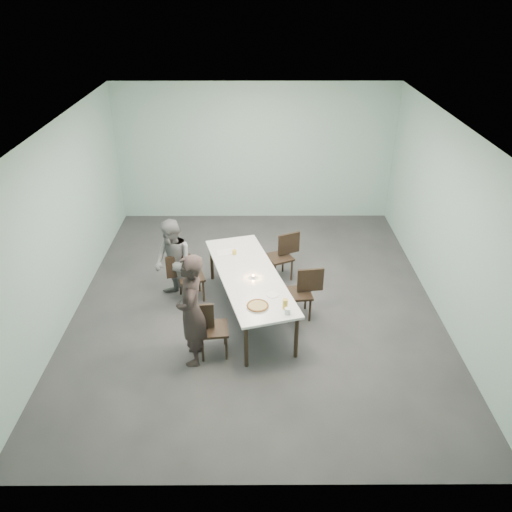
{
  "coord_description": "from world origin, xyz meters",
  "views": [
    {
      "loc": [
        -0.03,
        -7.02,
        4.87
      ],
      "look_at": [
        0.0,
        -0.17,
        1.0
      ],
      "focal_mm": 35.0,
      "sensor_mm": 36.0,
      "label": 1
    }
  ],
  "objects_px": {
    "pizza": "(258,306)",
    "beer_glass": "(285,304)",
    "chair_far_left": "(186,274)",
    "side_plate": "(272,295)",
    "water_tumbler": "(287,311)",
    "chair_far_right": "(283,253)",
    "table": "(249,277)",
    "chair_near_left": "(207,325)",
    "amber_tumbler": "(234,252)",
    "tealight": "(253,277)",
    "chair_near_right": "(303,289)",
    "diner_near": "(191,311)",
    "diner_far": "(173,263)"
  },
  "relations": [
    {
      "from": "chair_far_left",
      "to": "chair_near_right",
      "type": "bearing_deg",
      "value": -31.23
    },
    {
      "from": "chair_near_right",
      "to": "side_plate",
      "type": "distance_m",
      "value": 0.78
    },
    {
      "from": "diner_far",
      "to": "side_plate",
      "type": "bearing_deg",
      "value": 21.15
    },
    {
      "from": "chair_near_left",
      "to": "table",
      "type": "bearing_deg",
      "value": 52.76
    },
    {
      "from": "chair_near_right",
      "to": "diner_near",
      "type": "distance_m",
      "value": 1.98
    },
    {
      "from": "chair_far_right",
      "to": "side_plate",
      "type": "bearing_deg",
      "value": 56.53
    },
    {
      "from": "chair_far_left",
      "to": "water_tumbler",
      "type": "relative_size",
      "value": 9.67
    },
    {
      "from": "beer_glass",
      "to": "diner_near",
      "type": "bearing_deg",
      "value": -171.83
    },
    {
      "from": "diner_far",
      "to": "beer_glass",
      "type": "relative_size",
      "value": 9.89
    },
    {
      "from": "beer_glass",
      "to": "chair_far_right",
      "type": "bearing_deg",
      "value": 87.52
    },
    {
      "from": "table",
      "to": "chair_far_left",
      "type": "height_order",
      "value": "chair_far_left"
    },
    {
      "from": "diner_near",
      "to": "tealight",
      "type": "xyz_separation_m",
      "value": [
        0.85,
        1.0,
        -0.08
      ]
    },
    {
      "from": "chair_near_left",
      "to": "chair_far_right",
      "type": "xyz_separation_m",
      "value": [
        1.19,
        2.13,
        0.0
      ]
    },
    {
      "from": "tealight",
      "to": "amber_tumbler",
      "type": "relative_size",
      "value": 0.7
    },
    {
      "from": "chair_near_left",
      "to": "tealight",
      "type": "bearing_deg",
      "value": 46.91
    },
    {
      "from": "pizza",
      "to": "side_plate",
      "type": "height_order",
      "value": "pizza"
    },
    {
      "from": "table",
      "to": "chair_near_left",
      "type": "distance_m",
      "value": 1.17
    },
    {
      "from": "table",
      "to": "chair_far_right",
      "type": "bearing_deg",
      "value": 61.81
    },
    {
      "from": "chair_near_left",
      "to": "pizza",
      "type": "relative_size",
      "value": 2.56
    },
    {
      "from": "beer_glass",
      "to": "amber_tumbler",
      "type": "bearing_deg",
      "value": 116.11
    },
    {
      "from": "chair_far_left",
      "to": "diner_near",
      "type": "distance_m",
      "value": 1.6
    },
    {
      "from": "chair_far_right",
      "to": "diner_far",
      "type": "bearing_deg",
      "value": -3.11
    },
    {
      "from": "side_plate",
      "to": "beer_glass",
      "type": "height_order",
      "value": "beer_glass"
    },
    {
      "from": "pizza",
      "to": "side_plate",
      "type": "bearing_deg",
      "value": 53.85
    },
    {
      "from": "chair_far_left",
      "to": "side_plate",
      "type": "distance_m",
      "value": 1.76
    },
    {
      "from": "chair_near_left",
      "to": "amber_tumbler",
      "type": "bearing_deg",
      "value": 71.81
    },
    {
      "from": "chair_near_left",
      "to": "pizza",
      "type": "height_order",
      "value": "chair_near_left"
    },
    {
      "from": "chair_far_left",
      "to": "side_plate",
      "type": "bearing_deg",
      "value": -52.61
    },
    {
      "from": "chair_near_left",
      "to": "water_tumbler",
      "type": "relative_size",
      "value": 9.67
    },
    {
      "from": "amber_tumbler",
      "to": "chair_far_left",
      "type": "bearing_deg",
      "value": -164.92
    },
    {
      "from": "chair_far_left",
      "to": "diner_far",
      "type": "relative_size",
      "value": 0.59
    },
    {
      "from": "chair_near_right",
      "to": "pizza",
      "type": "distance_m",
      "value": 1.14
    },
    {
      "from": "table",
      "to": "beer_glass",
      "type": "distance_m",
      "value": 1.07
    },
    {
      "from": "table",
      "to": "chair_far_right",
      "type": "relative_size",
      "value": 3.16
    },
    {
      "from": "water_tumbler",
      "to": "beer_glass",
      "type": "bearing_deg",
      "value": 101.53
    },
    {
      "from": "side_plate",
      "to": "amber_tumbler",
      "type": "height_order",
      "value": "amber_tumbler"
    },
    {
      "from": "beer_glass",
      "to": "tealight",
      "type": "distance_m",
      "value": 0.94
    },
    {
      "from": "table",
      "to": "pizza",
      "type": "bearing_deg",
      "value": -81.55
    },
    {
      "from": "pizza",
      "to": "diner_far",
      "type": "bearing_deg",
      "value": 137.37
    },
    {
      "from": "chair_far_left",
      "to": "tealight",
      "type": "xyz_separation_m",
      "value": [
        1.13,
        -0.53,
        0.27
      ]
    },
    {
      "from": "chair_near_right",
      "to": "beer_glass",
      "type": "bearing_deg",
      "value": 61.58
    },
    {
      "from": "chair_far_right",
      "to": "water_tumbler",
      "type": "height_order",
      "value": "chair_far_right"
    },
    {
      "from": "diner_near",
      "to": "chair_far_right",
      "type": "bearing_deg",
      "value": 145.42
    },
    {
      "from": "tealight",
      "to": "chair_near_left",
      "type": "bearing_deg",
      "value": -126.46
    },
    {
      "from": "diner_near",
      "to": "side_plate",
      "type": "bearing_deg",
      "value": 112.11
    },
    {
      "from": "chair_far_left",
      "to": "amber_tumbler",
      "type": "distance_m",
      "value": 0.89
    },
    {
      "from": "table",
      "to": "chair_near_right",
      "type": "height_order",
      "value": "chair_near_right"
    },
    {
      "from": "chair_far_left",
      "to": "amber_tumbler",
      "type": "height_order",
      "value": "chair_far_left"
    },
    {
      "from": "pizza",
      "to": "beer_glass",
      "type": "distance_m",
      "value": 0.39
    },
    {
      "from": "diner_near",
      "to": "pizza",
      "type": "xyz_separation_m",
      "value": [
        0.91,
        0.23,
        -0.08
      ]
    }
  ]
}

